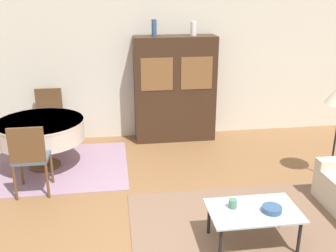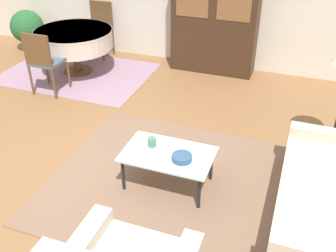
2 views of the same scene
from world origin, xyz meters
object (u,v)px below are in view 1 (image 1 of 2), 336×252
Objects in this scene: display_cabinet at (175,89)px; bowl at (272,209)px; dining_chair_near at (30,155)px; cup at (233,204)px; coffee_table at (253,213)px; dining_chair_far at (49,114)px; dining_table at (41,130)px; vase_tall at (154,28)px; vase_short at (193,29)px.

bowl is at bearing -81.13° from display_cabinet.
cup is (2.29, -1.35, -0.11)m from dining_chair_near.
coffee_table is 3.25m from display_cabinet.
dining_chair_far is 9.97× the size of cup.
vase_tall is (1.81, 0.90, 1.37)m from dining_table.
cup is (2.29, -3.08, -0.11)m from dining_chair_far.
dining_table is 2.44m from vase_tall.
dining_table is 2.96m from vase_short.
cup is 0.40m from bowl.
vase_tall is (1.81, 1.76, 1.40)m from dining_chair_near.
display_cabinet reaches higher than dining_table.
bowl is 3.68m from vase_tall.
vase_tall is at bearing 104.80° from bowl.
coffee_table is 0.24m from cup.
dining_chair_far is 4.74× the size of bowl.
dining_chair_near is 3.60× the size of vase_tall.
vase_tall is 1.18× the size of vase_short.
dining_chair_near is at bearing 149.50° from cup.
bowl is at bearing -86.52° from vase_short.
cup is 0.42× the size of vase_short.
vase_tall is 0.66m from vase_short.
bowl is 0.89× the size of vase_short.
dining_chair_far reaches higher than coffee_table.
display_cabinet reaches higher than cup.
dining_chair_near reaches higher than bowl.
dining_chair_far is 3.84m from cup.
cup is (-0.21, 0.07, 0.09)m from coffee_table.
dining_chair_far is 4.23× the size of vase_short.
vase_tall reaches higher than dining_table.
coffee_table is 0.97× the size of dining_chair_near.
dining_chair_far is at bearing -179.20° from vase_short.
dining_chair_near is 4.74× the size of bowl.
dining_chair_far is (0.00, 1.73, 0.00)m from dining_chair_near.
coffee_table is at bearing 128.44° from dining_chair_far.
bowl is at bearing -19.31° from coffee_table.
dining_chair_near reaches higher than dining_table.
dining_chair_near is 9.97× the size of cup.
bowl is (0.51, -3.24, -0.47)m from display_cabinet.
vase_tall is (-0.35, 0.00, 1.05)m from display_cabinet.
display_cabinet is 1.88× the size of dining_chair_near.
dining_chair_far is 2.29m from vase_tall.
vase_short reaches higher than bowl.
display_cabinet is 3.15m from cup.
vase_short reaches higher than cup.
coffee_table is 3.50× the size of vase_tall.
display_cabinet reaches higher than bowl.
coffee_table is at bearing -89.52° from vase_short.
dining_chair_near is (-2.16, -1.76, -0.35)m from display_cabinet.
display_cabinet is 6.75× the size of vase_tall.
coffee_table is 0.97× the size of dining_chair_far.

